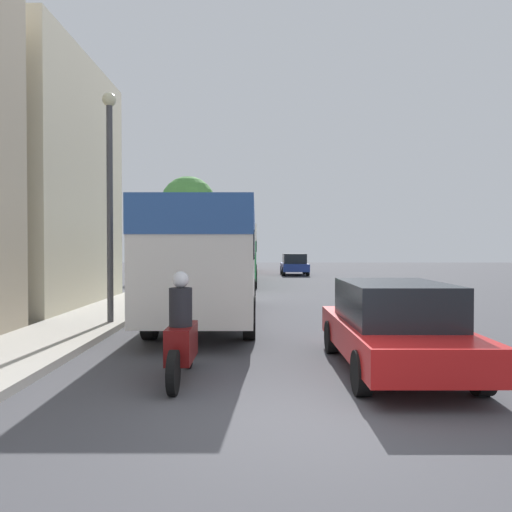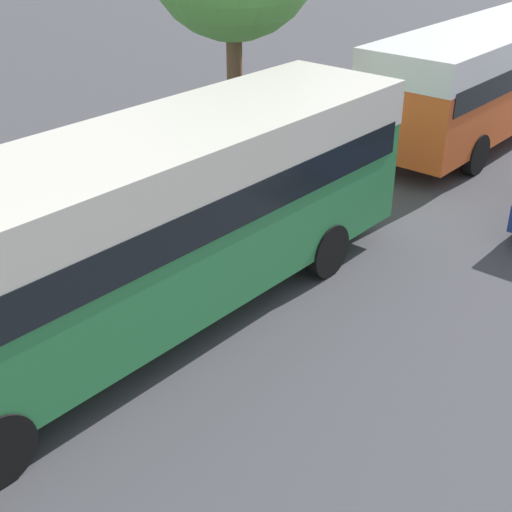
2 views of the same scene
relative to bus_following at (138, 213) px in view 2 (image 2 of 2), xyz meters
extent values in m
cube|color=#2D8447|center=(0.00, 0.00, -0.22)|extent=(2.42, 10.71, 2.67)
cube|color=silver|center=(0.00, 0.00, 0.72)|extent=(2.44, 10.76, 0.80)
cube|color=black|center=(0.00, 0.00, 0.12)|extent=(2.47, 10.28, 0.59)
cylinder|color=black|center=(-1.11, 3.32, -1.55)|extent=(0.28, 1.00, 1.00)
cylinder|color=black|center=(1.11, 3.32, -1.55)|extent=(0.28, 1.00, 1.00)
cube|color=#EA5B23|center=(-0.23, 12.86, -0.30)|extent=(2.48, 10.18, 2.51)
cube|color=white|center=(-0.23, 12.86, 0.58)|extent=(2.50, 10.24, 0.75)
cube|color=black|center=(-0.23, 12.86, 0.01)|extent=(2.53, 9.78, 0.55)
cylinder|color=black|center=(-1.36, 16.02, -1.55)|extent=(0.28, 1.00, 1.00)
cylinder|color=black|center=(-1.36, 9.70, -1.55)|extent=(0.28, 1.00, 1.00)
cylinder|color=black|center=(0.91, 9.70, -1.55)|extent=(0.28, 1.00, 1.00)
cylinder|color=#232838|center=(-3.20, 4.23, -1.47)|extent=(0.30, 0.30, 0.87)
cylinder|color=maroon|center=(-3.20, 4.23, -0.68)|extent=(0.37, 0.37, 0.72)
sphere|color=tan|center=(-3.20, 4.23, -0.20)|extent=(0.23, 0.23, 0.23)
cylinder|color=brown|center=(-3.47, 5.95, -0.16)|extent=(0.36, 0.36, 3.49)
camera|label=1|loc=(1.20, -28.41, 0.06)|focal=35.00mm
camera|label=2|loc=(7.52, -6.07, 4.37)|focal=50.00mm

